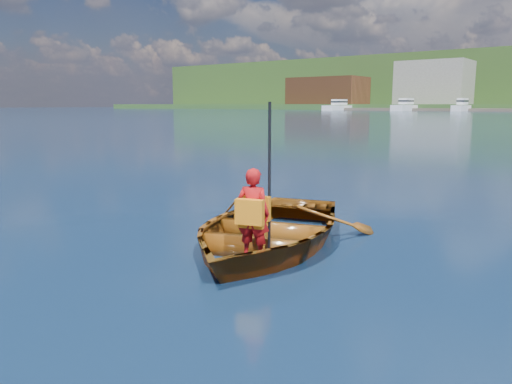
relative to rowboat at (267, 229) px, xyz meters
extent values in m
plane|color=#0D1F40|center=(-0.51, 0.46, -0.24)|extent=(600.00, 600.00, 0.00)
imported|color=brown|center=(0.00, 0.00, 0.00)|extent=(3.61, 4.34, 0.78)
imported|color=#B61013|center=(0.39, -0.82, 0.41)|extent=(0.46, 0.37, 1.11)
cube|color=orange|center=(0.43, -0.94, 0.46)|extent=(0.35, 0.19, 0.30)
cube|color=orange|center=(0.36, -0.71, 0.46)|extent=(0.35, 0.17, 0.30)
cube|color=orange|center=(0.39, -0.82, 0.28)|extent=(0.35, 0.29, 0.05)
cylinder|color=black|center=(0.50, -0.64, 0.80)|extent=(0.04, 0.04, 1.87)
cube|color=brown|center=(-90.51, 165.46, 6.76)|extent=(28.00, 16.00, 10.00)
cube|color=gray|center=(-50.51, 165.46, 8.76)|extent=(22.00, 16.00, 14.00)
cube|color=white|center=(-74.54, 143.46, 0.47)|extent=(3.89, 13.89, 1.77)
cube|color=white|center=(-74.54, 144.85, 2.43)|extent=(2.72, 6.25, 1.80)
cube|color=black|center=(-74.54, 144.85, 2.53)|extent=(2.80, 6.53, 0.50)
cube|color=white|center=(-51.90, 143.46, 0.55)|extent=(3.67, 13.11, 1.97)
cube|color=white|center=(-51.90, 144.77, 2.63)|extent=(2.57, 5.90, 1.80)
cube|color=black|center=(-51.90, 144.77, 2.73)|extent=(2.64, 6.16, 0.50)
cube|color=white|center=(-35.46, 143.46, 0.51)|extent=(2.87, 10.25, 1.87)
cube|color=white|center=(-35.46, 144.48, 2.53)|extent=(2.01, 4.61, 1.80)
cube|color=black|center=(-35.46, 144.48, 2.63)|extent=(2.07, 4.82, 0.50)
cylinder|color=#382314|center=(-107.35, 228.78, 11.18)|extent=(0.80, 0.80, 3.51)
sphere|color=#315822|center=(-107.35, 228.78, 15.86)|extent=(6.55, 6.55, 6.55)
cylinder|color=#382314|center=(-95.85, 251.79, 15.29)|extent=(0.80, 0.80, 2.52)
sphere|color=#315822|center=(-95.85, 251.79, 18.66)|extent=(4.71, 4.71, 4.71)
cylinder|color=#382314|center=(-162.58, 239.95, 13.21)|extent=(0.80, 0.80, 3.10)
sphere|color=#315822|center=(-162.58, 239.95, 17.34)|extent=(5.79, 5.79, 5.79)
cylinder|color=#382314|center=(-148.57, 242.72, 13.50)|extent=(0.80, 0.80, 2.57)
sphere|color=#315822|center=(-148.57, 242.72, 16.93)|extent=(4.80, 4.80, 4.80)
cylinder|color=#382314|center=(-139.69, 266.78, 18.35)|extent=(0.80, 0.80, 2.65)
sphere|color=#315822|center=(-139.69, 266.78, 21.89)|extent=(4.95, 4.95, 4.95)
camera|label=1|loc=(3.91, -5.45, 1.70)|focal=35.00mm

